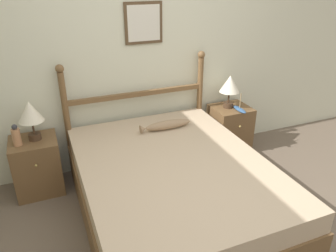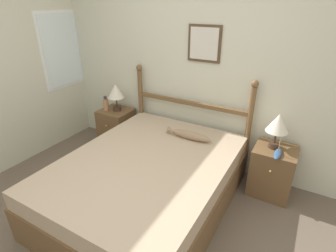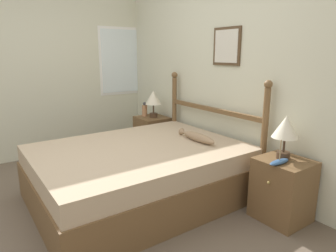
{
  "view_description": "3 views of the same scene",
  "coord_description": "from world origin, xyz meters",
  "px_view_note": "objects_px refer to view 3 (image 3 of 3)",
  "views": [
    {
      "loc": [
        -1.08,
        -1.63,
        2.07
      ],
      "look_at": [
        -0.03,
        0.94,
        0.74
      ],
      "focal_mm": 35.0,
      "sensor_mm": 36.0,
      "label": 1
    },
    {
      "loc": [
        1.19,
        -1.25,
        2.03
      ],
      "look_at": [
        -0.16,
        1.12,
        0.72
      ],
      "focal_mm": 28.0,
      "sensor_mm": 36.0,
      "label": 2
    },
    {
      "loc": [
        2.47,
        -0.84,
        1.51
      ],
      "look_at": [
        -0.13,
        0.98,
        0.73
      ],
      "focal_mm": 32.0,
      "sensor_mm": 36.0,
      "label": 3
    }
  ],
  "objects_px": {
    "fish_pillow": "(197,137)",
    "table_lamp_right": "(286,129)",
    "bed": "(140,173)",
    "nightstand_right": "(282,190)",
    "bottle": "(145,110)",
    "table_lamp_left": "(153,99)",
    "model_boat": "(279,162)",
    "nightstand_left": "(152,136)"
  },
  "relations": [
    {
      "from": "bed",
      "to": "fish_pillow",
      "type": "relative_size",
      "value": 3.78
    },
    {
      "from": "nightstand_right",
      "to": "bottle",
      "type": "height_order",
      "value": "bottle"
    },
    {
      "from": "bed",
      "to": "fish_pillow",
      "type": "xyz_separation_m",
      "value": [
        0.18,
        0.63,
        0.33
      ]
    },
    {
      "from": "table_lamp_left",
      "to": "bottle",
      "type": "xyz_separation_m",
      "value": [
        -0.15,
        -0.06,
        -0.18
      ]
    },
    {
      "from": "table_lamp_right",
      "to": "fish_pillow",
      "type": "distance_m",
      "value": 0.97
    },
    {
      "from": "bed",
      "to": "nightstand_right",
      "type": "xyz_separation_m",
      "value": [
        1.12,
        0.86,
        0.01
      ]
    },
    {
      "from": "table_lamp_right",
      "to": "fish_pillow",
      "type": "bearing_deg",
      "value": -164.46
    },
    {
      "from": "table_lamp_left",
      "to": "table_lamp_right",
      "type": "xyz_separation_m",
      "value": [
        2.18,
        0.01,
        0.0
      ]
    },
    {
      "from": "nightstand_right",
      "to": "table_lamp_left",
      "type": "relative_size",
      "value": 1.46
    },
    {
      "from": "nightstand_left",
      "to": "model_boat",
      "type": "xyz_separation_m",
      "value": [
        2.28,
        -0.13,
        0.31
      ]
    },
    {
      "from": "table_lamp_right",
      "to": "bottle",
      "type": "height_order",
      "value": "table_lamp_right"
    },
    {
      "from": "nightstand_right",
      "to": "model_boat",
      "type": "height_order",
      "value": "model_boat"
    },
    {
      "from": "fish_pillow",
      "to": "table_lamp_right",
      "type": "bearing_deg",
      "value": 15.54
    },
    {
      "from": "bed",
      "to": "bottle",
      "type": "distance_m",
      "value": 1.54
    },
    {
      "from": "bed",
      "to": "nightstand_left",
      "type": "height_order",
      "value": "nightstand_left"
    },
    {
      "from": "nightstand_right",
      "to": "fish_pillow",
      "type": "height_order",
      "value": "fish_pillow"
    },
    {
      "from": "nightstand_right",
      "to": "fish_pillow",
      "type": "bearing_deg",
      "value": -165.93
    },
    {
      "from": "table_lamp_left",
      "to": "model_boat",
      "type": "height_order",
      "value": "table_lamp_left"
    },
    {
      "from": "bottle",
      "to": "model_boat",
      "type": "relative_size",
      "value": 0.87
    },
    {
      "from": "nightstand_left",
      "to": "table_lamp_right",
      "type": "height_order",
      "value": "table_lamp_right"
    },
    {
      "from": "bottle",
      "to": "fish_pillow",
      "type": "relative_size",
      "value": 0.38
    },
    {
      "from": "nightstand_left",
      "to": "bed",
      "type": "bearing_deg",
      "value": -37.48
    },
    {
      "from": "nightstand_left",
      "to": "model_boat",
      "type": "relative_size",
      "value": 2.35
    },
    {
      "from": "model_boat",
      "to": "nightstand_right",
      "type": "bearing_deg",
      "value": 102.04
    },
    {
      "from": "bed",
      "to": "nightstand_right",
      "type": "height_order",
      "value": "nightstand_right"
    },
    {
      "from": "nightstand_right",
      "to": "bottle",
      "type": "distance_m",
      "value": 2.4
    },
    {
      "from": "table_lamp_right",
      "to": "bottle",
      "type": "xyz_separation_m",
      "value": [
        -2.34,
        -0.07,
        -0.18
      ]
    },
    {
      "from": "nightstand_right",
      "to": "fish_pillow",
      "type": "xyz_separation_m",
      "value": [
        -0.94,
        -0.24,
        0.32
      ]
    },
    {
      "from": "table_lamp_right",
      "to": "bottle",
      "type": "bearing_deg",
      "value": -178.36
    },
    {
      "from": "bed",
      "to": "model_boat",
      "type": "height_order",
      "value": "model_boat"
    },
    {
      "from": "nightstand_right",
      "to": "model_boat",
      "type": "relative_size",
      "value": 2.35
    },
    {
      "from": "nightstand_left",
      "to": "model_boat",
      "type": "bearing_deg",
      "value": -3.32
    },
    {
      "from": "bed",
      "to": "table_lamp_left",
      "type": "distance_m",
      "value": 1.51
    },
    {
      "from": "table_lamp_right",
      "to": "model_boat",
      "type": "height_order",
      "value": "table_lamp_right"
    },
    {
      "from": "nightstand_right",
      "to": "fish_pillow",
      "type": "relative_size",
      "value": 1.04
    },
    {
      "from": "nightstand_left",
      "to": "nightstand_right",
      "type": "height_order",
      "value": "same"
    },
    {
      "from": "bottle",
      "to": "fish_pillow",
      "type": "xyz_separation_m",
      "value": [
        1.43,
        -0.18,
        -0.06
      ]
    },
    {
      "from": "bottle",
      "to": "model_boat",
      "type": "bearing_deg",
      "value": -1.92
    },
    {
      "from": "table_lamp_left",
      "to": "bottle",
      "type": "height_order",
      "value": "table_lamp_left"
    },
    {
      "from": "bed",
      "to": "nightstand_right",
      "type": "bearing_deg",
      "value": 37.48
    },
    {
      "from": "nightstand_right",
      "to": "model_boat",
      "type": "distance_m",
      "value": 0.34
    },
    {
      "from": "table_lamp_right",
      "to": "fish_pillow",
      "type": "relative_size",
      "value": 0.71
    }
  ]
}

